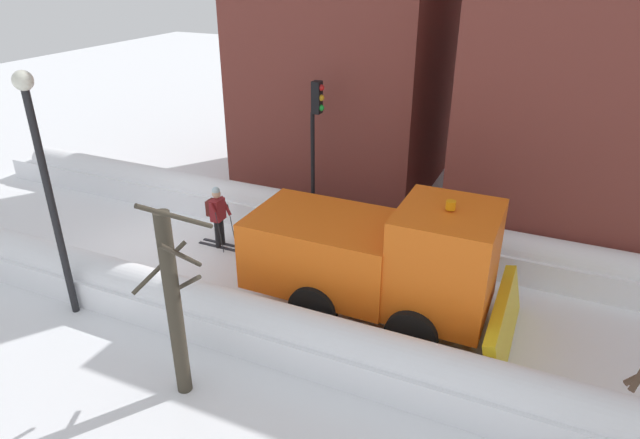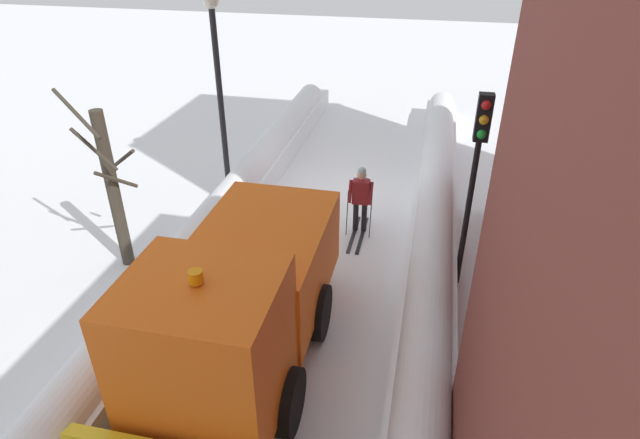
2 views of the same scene
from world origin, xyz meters
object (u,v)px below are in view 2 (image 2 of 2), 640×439
at_px(street_lamp, 218,76).
at_px(bare_tree_near, 112,188).
at_px(plow_truck, 240,303).
at_px(skier, 361,196).
at_px(traffic_light_pole, 477,159).

relative_size(street_lamp, bare_tree_near, 1.31).
bearing_deg(plow_truck, skier, -104.08).
xyz_separation_m(street_lamp, bare_tree_near, (1.04, 3.92, -1.49)).
height_order(plow_truck, traffic_light_pole, traffic_light_pole).
bearing_deg(street_lamp, plow_truck, 113.34).
relative_size(plow_truck, skier, 3.31).
height_order(plow_truck, bare_tree_near, bare_tree_near).
bearing_deg(plow_truck, street_lamp, -66.66).
bearing_deg(bare_tree_near, skier, -152.75).
bearing_deg(traffic_light_pole, bare_tree_near, 5.82).
height_order(plow_truck, skier, plow_truck).
height_order(skier, bare_tree_near, bare_tree_near).
xyz_separation_m(plow_truck, bare_tree_near, (3.83, -2.54, 0.50)).
distance_m(plow_truck, street_lamp, 7.31).
distance_m(skier, bare_tree_near, 5.85).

